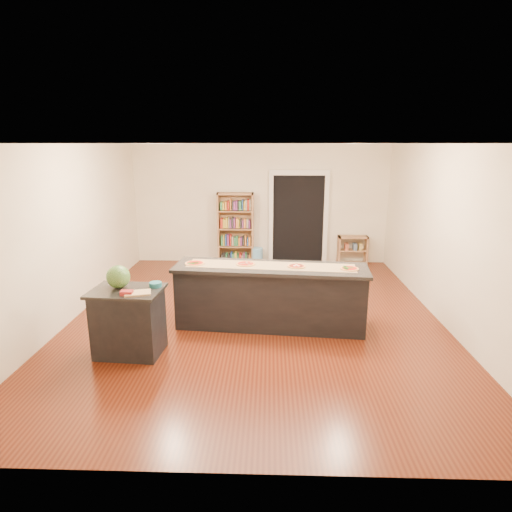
{
  "coord_description": "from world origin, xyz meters",
  "views": [
    {
      "loc": [
        0.22,
        -6.62,
        2.8
      ],
      "look_at": [
        0.0,
        0.2,
        1.0
      ],
      "focal_mm": 30.0,
      "sensor_mm": 36.0,
      "label": 1
    }
  ],
  "objects_px": {
    "side_counter": "(129,321)",
    "watermelon": "(118,277)",
    "bookshelf": "(236,229)",
    "waste_bin": "(257,256)",
    "kitchen_island": "(270,296)",
    "low_shelf": "(352,250)"
  },
  "relations": [
    {
      "from": "bookshelf",
      "to": "watermelon",
      "type": "distance_m",
      "value": 4.71
    },
    {
      "from": "side_counter",
      "to": "watermelon",
      "type": "distance_m",
      "value": 0.63
    },
    {
      "from": "kitchen_island",
      "to": "bookshelf",
      "type": "bearing_deg",
      "value": 108.03
    },
    {
      "from": "kitchen_island",
      "to": "watermelon",
      "type": "bearing_deg",
      "value": -150.41
    },
    {
      "from": "side_counter",
      "to": "bookshelf",
      "type": "height_order",
      "value": "bookshelf"
    },
    {
      "from": "bookshelf",
      "to": "waste_bin",
      "type": "xyz_separation_m",
      "value": [
        0.51,
        -0.07,
        -0.65
      ]
    },
    {
      "from": "kitchen_island",
      "to": "watermelon",
      "type": "xyz_separation_m",
      "value": [
        -2.03,
        -0.92,
        0.59
      ]
    },
    {
      "from": "kitchen_island",
      "to": "bookshelf",
      "type": "height_order",
      "value": "bookshelf"
    },
    {
      "from": "side_counter",
      "to": "watermelon",
      "type": "bearing_deg",
      "value": 155.43
    },
    {
      "from": "bookshelf",
      "to": "watermelon",
      "type": "xyz_separation_m",
      "value": [
        -1.21,
        -4.55,
        0.23
      ]
    },
    {
      "from": "low_shelf",
      "to": "bookshelf",
      "type": "bearing_deg",
      "value": -179.94
    },
    {
      "from": "waste_bin",
      "to": "watermelon",
      "type": "relative_size",
      "value": 1.29
    },
    {
      "from": "waste_bin",
      "to": "watermelon",
      "type": "bearing_deg",
      "value": -110.98
    },
    {
      "from": "waste_bin",
      "to": "kitchen_island",
      "type": "bearing_deg",
      "value": -84.92
    },
    {
      "from": "low_shelf",
      "to": "waste_bin",
      "type": "height_order",
      "value": "low_shelf"
    },
    {
      "from": "bookshelf",
      "to": "side_counter",
      "type": "bearing_deg",
      "value": -103.35
    },
    {
      "from": "side_counter",
      "to": "waste_bin",
      "type": "distance_m",
      "value": 4.83
    },
    {
      "from": "bookshelf",
      "to": "watermelon",
      "type": "height_order",
      "value": "bookshelf"
    },
    {
      "from": "low_shelf",
      "to": "waste_bin",
      "type": "xyz_separation_m",
      "value": [
        -2.27,
        -0.07,
        -0.14
      ]
    },
    {
      "from": "bookshelf",
      "to": "waste_bin",
      "type": "relative_size",
      "value": 4.23
    },
    {
      "from": "watermelon",
      "to": "waste_bin",
      "type": "bearing_deg",
      "value": 69.02
    },
    {
      "from": "kitchen_island",
      "to": "waste_bin",
      "type": "distance_m",
      "value": 3.58
    }
  ]
}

